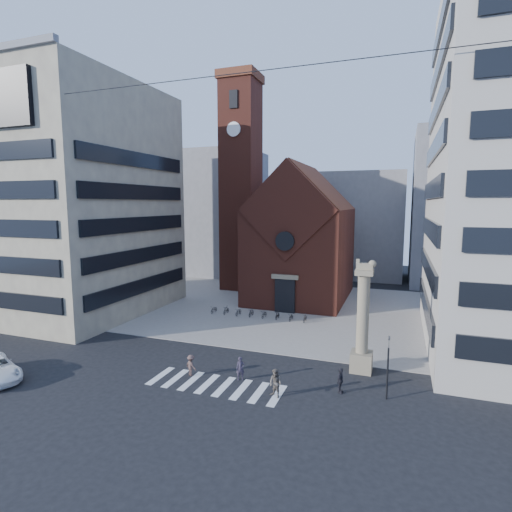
{
  "coord_description": "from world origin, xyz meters",
  "views": [
    {
      "loc": [
        12.37,
        -27.21,
        12.76
      ],
      "look_at": [
        -0.39,
        8.0,
        7.83
      ],
      "focal_mm": 28.0,
      "sensor_mm": 36.0,
      "label": 1
    }
  ],
  "objects_px": {
    "lion_column": "(363,327)",
    "pedestrian_2": "(340,381)",
    "pedestrian_0": "(241,369)",
    "pedestrian_1": "(276,383)",
    "scooter_0": "(214,309)",
    "traffic_light": "(388,366)"
  },
  "relations": [
    {
      "from": "pedestrian_0",
      "to": "pedestrian_1",
      "type": "distance_m",
      "value": 3.57
    },
    {
      "from": "lion_column",
      "to": "pedestrian_2",
      "type": "xyz_separation_m",
      "value": [
        -1.01,
        -4.16,
        -2.58
      ]
    },
    {
      "from": "lion_column",
      "to": "traffic_light",
      "type": "xyz_separation_m",
      "value": [
        1.99,
        -4.0,
        -1.17
      ]
    },
    {
      "from": "scooter_0",
      "to": "pedestrian_2",
      "type": "bearing_deg",
      "value": -41.4
    },
    {
      "from": "traffic_light",
      "to": "pedestrian_2",
      "type": "xyz_separation_m",
      "value": [
        -3.0,
        -0.16,
        -1.41
      ]
    },
    {
      "from": "pedestrian_2",
      "to": "pedestrian_0",
      "type": "bearing_deg",
      "value": 102.58
    },
    {
      "from": "lion_column",
      "to": "pedestrian_0",
      "type": "xyz_separation_m",
      "value": [
        -8.13,
        -4.58,
        -2.6
      ]
    },
    {
      "from": "pedestrian_1",
      "to": "pedestrian_0",
      "type": "bearing_deg",
      "value": 177.38
    },
    {
      "from": "pedestrian_0",
      "to": "pedestrian_2",
      "type": "xyz_separation_m",
      "value": [
        7.12,
        0.43,
        0.02
      ]
    },
    {
      "from": "pedestrian_0",
      "to": "pedestrian_1",
      "type": "relative_size",
      "value": 0.9
    },
    {
      "from": "traffic_light",
      "to": "pedestrian_0",
      "type": "relative_size",
      "value": 2.51
    },
    {
      "from": "lion_column",
      "to": "pedestrian_2",
      "type": "height_order",
      "value": "lion_column"
    },
    {
      "from": "pedestrian_0",
      "to": "scooter_0",
      "type": "relative_size",
      "value": 1.12
    },
    {
      "from": "traffic_light",
      "to": "scooter_0",
      "type": "distance_m",
      "value": 24.89
    },
    {
      "from": "pedestrian_1",
      "to": "scooter_0",
      "type": "distance_m",
      "value": 21.47
    },
    {
      "from": "traffic_light",
      "to": "pedestrian_2",
      "type": "height_order",
      "value": "traffic_light"
    },
    {
      "from": "lion_column",
      "to": "scooter_0",
      "type": "bearing_deg",
      "value": 148.36
    },
    {
      "from": "pedestrian_0",
      "to": "pedestrian_1",
      "type": "bearing_deg",
      "value": -53.24
    },
    {
      "from": "lion_column",
      "to": "traffic_light",
      "type": "distance_m",
      "value": 4.62
    },
    {
      "from": "lion_column",
      "to": "traffic_light",
      "type": "bearing_deg",
      "value": -63.54
    },
    {
      "from": "traffic_light",
      "to": "pedestrian_2",
      "type": "distance_m",
      "value": 3.32
    },
    {
      "from": "pedestrian_1",
      "to": "lion_column",
      "type": "bearing_deg",
      "value": 76.1
    }
  ]
}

